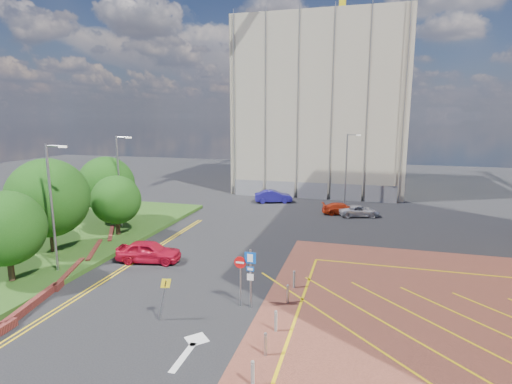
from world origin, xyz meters
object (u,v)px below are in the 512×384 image
at_px(lamp_left_near, 52,203).
at_px(tree_a, 6,228).
at_px(sign_cluster, 247,272).
at_px(tree_d, 106,184).
at_px(car_blue_back, 273,196).
at_px(tree_b, 48,198).
at_px(lamp_back, 347,166).
at_px(lamp_left_far, 119,178).
at_px(car_red_back, 342,209).
at_px(warning_sign, 164,294).
at_px(car_red_left, 149,251).
at_px(car_silver_back, 359,211).
at_px(tree_c, 116,200).

bearing_deg(lamp_left_near, tree_a, -128.30).
height_order(tree_a, sign_cluster, tree_a).
height_order(tree_d, car_blue_back, tree_d).
relative_size(tree_b, tree_d, 1.11).
xyz_separation_m(tree_a, lamp_back, (18.08, 28.00, 0.86)).
distance_m(lamp_left_far, car_red_back, 21.81).
height_order(tree_d, warning_sign, tree_d).
relative_size(tree_d, sign_cluster, 1.90).
relative_size(warning_sign, car_blue_back, 0.52).
distance_m(car_red_left, car_red_back, 21.19).
bearing_deg(car_red_left, sign_cluster, -128.29).
height_order(lamp_left_near, lamp_back, lamp_left_near).
distance_m(tree_b, sign_cluster, 16.46).
distance_m(lamp_left_near, lamp_back, 30.80).
relative_size(lamp_left_near, lamp_left_far, 1.00).
relative_size(lamp_left_far, warning_sign, 3.55).
bearing_deg(tree_d, lamp_left_near, -69.65).
bearing_deg(lamp_left_far, sign_cluster, -36.82).
height_order(tree_a, tree_b, tree_b).
bearing_deg(sign_cluster, tree_d, 144.42).
relative_size(car_red_back, car_silver_back, 1.00).
height_order(sign_cluster, car_red_left, sign_cluster).
bearing_deg(lamp_left_near, tree_b, 135.75).
xyz_separation_m(tree_c, lamp_left_far, (-0.92, 2.00, 1.47)).
bearing_deg(lamp_left_near, tree_c, 97.69).
xyz_separation_m(warning_sign, car_blue_back, (-0.93, 28.26, -0.72)).
bearing_deg(car_red_back, car_blue_back, 51.46).
height_order(lamp_left_far, car_silver_back, lamp_left_far).
bearing_deg(tree_c, sign_cluster, -33.16).
relative_size(lamp_left_far, car_blue_back, 1.85).
bearing_deg(lamp_back, sign_cluster, -97.97).
height_order(lamp_back, car_red_back, lamp_back).
relative_size(tree_a, car_red_left, 1.24).
bearing_deg(tree_d, lamp_left_far, -25.68).
height_order(tree_b, car_red_left, tree_b).
bearing_deg(car_blue_back, car_red_left, 150.77).
bearing_deg(car_red_left, car_blue_back, -20.20).
bearing_deg(car_blue_back, tree_d, 119.52).
distance_m(tree_b, car_red_back, 26.78).
height_order(car_blue_back, car_silver_back, car_blue_back).
bearing_deg(tree_c, lamp_left_far, 114.71).
xyz_separation_m(tree_c, car_red_back, (17.45, 13.04, -2.61)).
bearing_deg(car_blue_back, tree_c, 132.25).
bearing_deg(lamp_back, lamp_left_far, -139.14).
xyz_separation_m(car_red_left, car_red_back, (12.07, 17.41, -0.16)).
xyz_separation_m(tree_d, car_blue_back, (12.40, 13.77, -3.16)).
bearing_deg(tree_b, tree_c, 68.20).
xyz_separation_m(tree_b, warning_sign, (12.33, -6.49, -2.81)).
relative_size(tree_a, car_blue_back, 1.25).
relative_size(car_red_left, car_red_back, 1.09).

